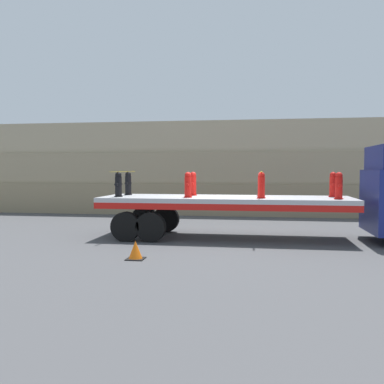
% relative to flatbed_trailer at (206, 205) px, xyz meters
% --- Properties ---
extents(ground_plane, '(120.00, 120.00, 0.00)m').
position_rel_flatbed_trailer_xyz_m(ground_plane, '(0.67, 0.00, -1.10)').
color(ground_plane, '#474749').
extents(rock_cliff, '(60.00, 3.30, 4.76)m').
position_rel_flatbed_trailer_xyz_m(rock_cliff, '(0.67, 8.32, 1.28)').
color(rock_cliff, gray).
rests_on(rock_cliff, ground_plane).
extents(flatbed_trailer, '(8.30, 2.55, 1.39)m').
position_rel_flatbed_trailer_xyz_m(flatbed_trailer, '(0.00, 0.00, 0.00)').
color(flatbed_trailer, '#B2B2B7').
rests_on(flatbed_trailer, ground_plane).
extents(fire_hydrant_black_near_0, '(0.28, 0.53, 0.83)m').
position_rel_flatbed_trailer_xyz_m(fire_hydrant_black_near_0, '(-2.88, -0.54, 0.70)').
color(fire_hydrant_black_near_0, black).
rests_on(fire_hydrant_black_near_0, flatbed_trailer).
extents(fire_hydrant_black_far_0, '(0.28, 0.53, 0.83)m').
position_rel_flatbed_trailer_xyz_m(fire_hydrant_black_far_0, '(-2.88, 0.54, 0.70)').
color(fire_hydrant_black_far_0, black).
rests_on(fire_hydrant_black_far_0, flatbed_trailer).
extents(fire_hydrant_red_near_1, '(0.28, 0.53, 0.83)m').
position_rel_flatbed_trailer_xyz_m(fire_hydrant_red_near_1, '(-0.51, -0.54, 0.70)').
color(fire_hydrant_red_near_1, red).
rests_on(fire_hydrant_red_near_1, flatbed_trailer).
extents(fire_hydrant_red_far_1, '(0.28, 0.53, 0.83)m').
position_rel_flatbed_trailer_xyz_m(fire_hydrant_red_far_1, '(-0.51, 0.54, 0.70)').
color(fire_hydrant_red_far_1, red).
rests_on(fire_hydrant_red_far_1, flatbed_trailer).
extents(fire_hydrant_red_near_2, '(0.28, 0.53, 0.83)m').
position_rel_flatbed_trailer_xyz_m(fire_hydrant_red_near_2, '(1.85, -0.54, 0.70)').
color(fire_hydrant_red_near_2, red).
rests_on(fire_hydrant_red_near_2, flatbed_trailer).
extents(fire_hydrant_red_far_2, '(0.28, 0.53, 0.83)m').
position_rel_flatbed_trailer_xyz_m(fire_hydrant_red_far_2, '(1.85, 0.54, 0.70)').
color(fire_hydrant_red_far_2, red).
rests_on(fire_hydrant_red_far_2, flatbed_trailer).
extents(fire_hydrant_red_near_3, '(0.28, 0.53, 0.83)m').
position_rel_flatbed_trailer_xyz_m(fire_hydrant_red_near_3, '(4.22, -0.54, 0.70)').
color(fire_hydrant_red_near_3, red).
rests_on(fire_hydrant_red_near_3, flatbed_trailer).
extents(fire_hydrant_red_far_3, '(0.28, 0.53, 0.83)m').
position_rel_flatbed_trailer_xyz_m(fire_hydrant_red_far_3, '(4.22, 0.54, 0.70)').
color(fire_hydrant_red_far_3, red).
rests_on(fire_hydrant_red_far_3, flatbed_trailer).
extents(cargo_strap_rear, '(0.05, 2.65, 0.01)m').
position_rel_flatbed_trailer_xyz_m(cargo_strap_rear, '(-2.88, 0.00, 1.14)').
color(cargo_strap_rear, yellow).
rests_on(cargo_strap_rear, fire_hydrant_black_near_0).
extents(cargo_strap_middle, '(0.05, 2.65, 0.01)m').
position_rel_flatbed_trailer_xyz_m(cargo_strap_middle, '(1.85, 0.00, 1.14)').
color(cargo_strap_middle, yellow).
rests_on(cargo_strap_middle, fire_hydrant_red_near_2).
extents(traffic_cone, '(0.46, 0.46, 0.48)m').
position_rel_flatbed_trailer_xyz_m(traffic_cone, '(-1.34, -3.75, -0.87)').
color(traffic_cone, black).
rests_on(traffic_cone, ground_plane).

